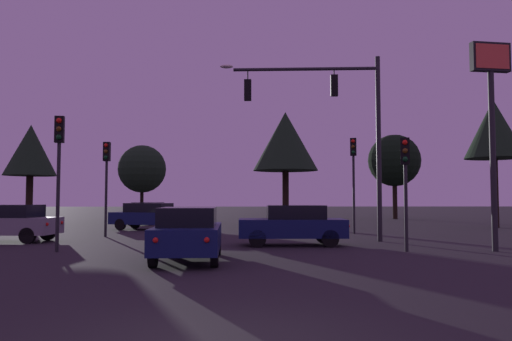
{
  "coord_description": "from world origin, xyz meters",
  "views": [
    {
      "loc": [
        0.21,
        -6.08,
        1.76
      ],
      "look_at": [
        0.88,
        14.9,
        2.96
      ],
      "focal_mm": 34.91,
      "sensor_mm": 36.0,
      "label": 1
    }
  ],
  "objects": [
    {
      "name": "traffic_light_corner_right",
      "position": [
        5.96,
        18.93,
        3.41
      ],
      "size": [
        0.36,
        0.38,
        4.85
      ],
      "color": "#232326",
      "rests_on": "ground"
    },
    {
      "name": "tree_lot_edge",
      "position": [
        -14.29,
        28.6,
        5.07
      ],
      "size": [
        3.5,
        3.5,
        6.9
      ],
      "color": "black",
      "rests_on": "ground"
    },
    {
      "name": "car_parked_lot",
      "position": [
        -6.19,
        28.99,
        0.8
      ],
      "size": [
        2.54,
        4.64,
        1.52
      ],
      "color": "#4C0F0F",
      "rests_on": "ground"
    },
    {
      "name": "ground_plane",
      "position": [
        0.0,
        24.5,
        0.0
      ],
      "size": [
        168.0,
        168.0,
        0.0
      ],
      "primitive_type": "plane",
      "color": "#262326",
      "rests_on": "ground"
    },
    {
      "name": "car_far_lane",
      "position": [
        -4.93,
        22.57,
        0.8
      ],
      "size": [
        4.8,
        3.13,
        1.52
      ],
      "color": "#0F1947",
      "rests_on": "ground"
    },
    {
      "name": "traffic_light_corner_left",
      "position": [
        -6.06,
        17.34,
        3.13
      ],
      "size": [
        0.32,
        0.36,
        4.43
      ],
      "color": "#232326",
      "rests_on": "ground"
    },
    {
      "name": "car_crossing_left",
      "position": [
        -9.32,
        14.75,
        0.79
      ],
      "size": [
        4.18,
        2.21,
        1.52
      ],
      "color": "gray",
      "rests_on": "ground"
    },
    {
      "name": "traffic_signal_mast_arm",
      "position": [
        4.19,
        14.62,
        5.38
      ],
      "size": [
        6.78,
        0.74,
        7.77
      ],
      "color": "#232326",
      "rests_on": "ground"
    },
    {
      "name": "store_sign_illuminated",
      "position": [
        8.77,
        10.43,
        5.2
      ],
      "size": [
        1.42,
        0.44,
        7.11
      ],
      "color": "#232326",
      "rests_on": "ground"
    },
    {
      "name": "tree_center_horizon",
      "position": [
        -7.82,
        34.81,
        4.2
      ],
      "size": [
        3.89,
        3.89,
        6.16
      ],
      "color": "black",
      "rests_on": "ground"
    },
    {
      "name": "car_nearside_lane",
      "position": [
        -1.26,
        8.19,
        0.79
      ],
      "size": [
        1.84,
        4.27,
        1.52
      ],
      "color": "#0F1947",
      "rests_on": "ground"
    },
    {
      "name": "traffic_light_far_side",
      "position": [
        5.76,
        10.43,
        2.72
      ],
      "size": [
        0.36,
        0.38,
        3.82
      ],
      "color": "#232326",
      "rests_on": "ground"
    },
    {
      "name": "tree_left_far",
      "position": [
        3.17,
        26.29,
        5.5
      ],
      "size": [
        4.25,
        4.25,
        7.47
      ],
      "color": "black",
      "rests_on": "ground"
    },
    {
      "name": "traffic_light_median",
      "position": [
        -5.9,
        10.79,
        3.22
      ],
      "size": [
        0.34,
        0.37,
        4.55
      ],
      "color": "#232326",
      "rests_on": "ground"
    },
    {
      "name": "tree_behind_sign",
      "position": [
        13.76,
        37.11,
        5.12
      ],
      "size": [
        4.56,
        4.56,
        7.42
      ],
      "color": "black",
      "rests_on": "ground"
    },
    {
      "name": "tree_right_cluster",
      "position": [
        15.91,
        24.01,
        6.05
      ],
      "size": [
        3.57,
        3.57,
        7.93
      ],
      "color": "black",
      "rests_on": "ground"
    },
    {
      "name": "car_crossing_right",
      "position": [
        2.21,
        12.8,
        0.79
      ],
      "size": [
        4.1,
        1.88,
        1.52
      ],
      "color": "#0F1947",
      "rests_on": "ground"
    }
  ]
}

